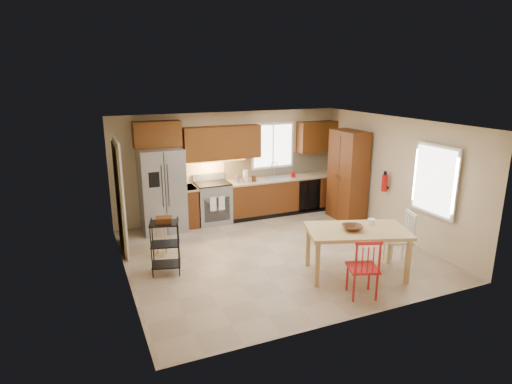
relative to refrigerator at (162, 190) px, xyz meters
The scene contains 33 objects.
floor 2.87m from the refrigerator, 51.34° to the right, with size 5.50×5.50×0.00m, color tan.
ceiling 3.15m from the refrigerator, 51.34° to the right, with size 5.50×5.00×0.02m, color silver.
wall_back 1.77m from the refrigerator, 12.44° to the left, with size 5.50×0.02×2.50m, color #CCB793.
wall_front 4.94m from the refrigerator, 69.82° to the right, with size 5.50×0.02×2.50m, color #CCB793.
wall_left 2.39m from the refrigerator, 116.29° to the right, with size 0.02×5.00×2.50m, color #CCB793.
wall_right 4.94m from the refrigerator, 25.53° to the right, with size 0.02×5.00×2.50m, color #CCB793.
refrigerator is the anchor object (origin of this frame).
range_stove 1.24m from the refrigerator, ahead, with size 0.76×0.63×0.92m, color gray.
base_cabinet_narrow 0.76m from the refrigerator, ahead, with size 0.30×0.60×0.90m, color #592A10.
base_cabinet_run 3.03m from the refrigerator, ahead, with size 2.92×0.60×0.90m, color #592A10.
dishwasher 3.59m from the refrigerator, ahead, with size 0.60×0.02×0.78m, color black.
backsplash 3.02m from the refrigerator, ahead, with size 2.92×0.03×0.55m, color beige.
upper_over_fridge 1.21m from the refrigerator, 90.00° to the left, with size 1.00×0.35×0.55m, color #623510.
upper_left_block 1.73m from the refrigerator, ahead, with size 1.80×0.35×0.75m, color #623510.
upper_right_block 4.06m from the refrigerator, ahead, with size 1.00×0.35×0.75m, color #623510.
window_back 2.92m from the refrigerator, ahead, with size 1.12×0.04×1.12m, color white.
sink 2.80m from the refrigerator, ahead, with size 0.62×0.46×0.16m, color gray.
undercab_glow 1.27m from the refrigerator, ahead, with size 1.60×0.30×0.01m, color #FFBF66.
soap_bottle 3.18m from the refrigerator, ahead, with size 0.09×0.09×0.19m, color #B00E0C.
paper_towel 1.95m from the refrigerator, ahead, with size 0.12×0.12×0.28m, color white.
canister_steel 1.75m from the refrigerator, ahead, with size 0.11×0.11×0.18m, color gray.
canister_wood 2.15m from the refrigerator, ahead, with size 0.10×0.10×0.14m, color #502E15.
pantry 4.23m from the refrigerator, 12.62° to the right, with size 0.50×0.95×2.10m, color #592A10.
fire_extinguisher 4.76m from the refrigerator, 24.52° to the right, with size 0.12×0.12×0.36m, color #B00E0C.
window_right 5.50m from the refrigerator, 36.79° to the right, with size 0.04×1.02×1.32m, color white.
doorway 1.28m from the refrigerator, 139.62° to the right, with size 0.04×0.95×2.10m, color #8C7A59.
dining_table 4.34m from the refrigerator, 53.39° to the right, with size 1.66×0.93×0.81m, color tan, non-canonical shape.
chair_red 4.69m from the refrigerator, 61.61° to the right, with size 0.46×0.46×0.97m, color #B11C1B, non-canonical shape.
chair_white 4.92m from the refrigerator, 44.09° to the right, with size 0.46×0.46×0.97m, color white, non-canonical shape.
table_bowl 4.25m from the refrigerator, 54.51° to the right, with size 0.34×0.34×0.08m, color #502E15.
table_jar 4.46m from the refrigerator, 48.85° to the right, with size 0.13×0.13×0.15m, color white.
bar_stool 1.48m from the refrigerator, 104.72° to the right, with size 0.31×0.31×0.64m, color tan, non-canonical shape.
utility_cart 2.21m from the refrigerator, 100.49° to the right, with size 0.48×0.38×0.97m, color black, non-canonical shape.
Camera 1 is at (-3.35, -6.85, 3.33)m, focal length 30.00 mm.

